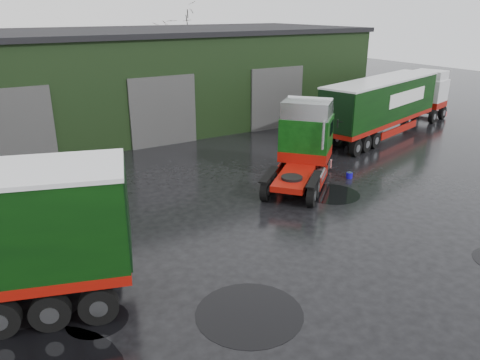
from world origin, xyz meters
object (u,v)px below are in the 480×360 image
hero_tractor (299,147)px  lorry_right (381,108)px  tree_back_b (176,52)px  warehouse (128,78)px  wash_bucket (349,175)px

hero_tractor → lorry_right: 10.47m
lorry_right → tree_back_b: 21.75m
warehouse → tree_back_b: size_ratio=4.32×
warehouse → wash_bucket: size_ratio=108.59×
hero_tractor → tree_back_b: size_ratio=0.79×
tree_back_b → lorry_right: bearing=-79.1°
hero_tractor → tree_back_b: 26.16m
warehouse → lorry_right: warehouse is taller
lorry_right → warehouse: bearing=-149.3°
warehouse → wash_bucket: 17.03m
lorry_right → tree_back_b: (-4.08, 21.27, 1.93)m
hero_tractor → tree_back_b: tree_back_b is taller
warehouse → hero_tractor: (2.50, -15.50, -1.32)m
warehouse → lorry_right: 16.58m
hero_tractor → wash_bucket: size_ratio=19.83×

